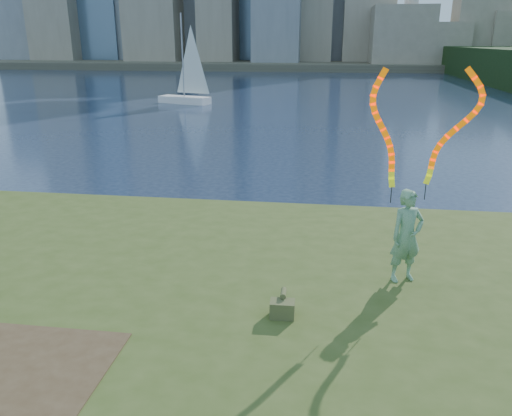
# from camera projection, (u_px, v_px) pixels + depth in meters

# --- Properties ---
(ground) EXTENTS (320.00, 320.00, 0.00)m
(ground) POSITION_uv_depth(u_px,v_px,m) (200.00, 323.00, 9.26)
(ground) COLOR #18243D
(ground) RESTS_ON ground
(grassy_knoll) EXTENTS (20.00, 18.00, 0.80)m
(grassy_knoll) POSITION_uv_depth(u_px,v_px,m) (160.00, 390.00, 7.00)
(grassy_knoll) COLOR #3C4C1B
(grassy_knoll) RESTS_ON ground
(far_shore) EXTENTS (320.00, 40.00, 1.20)m
(far_shore) POSITION_uv_depth(u_px,v_px,m) (317.00, 63.00, 98.18)
(far_shore) COLOR #4C4637
(far_shore) RESTS_ON ground
(woman_with_ribbons) EXTENTS (1.91, 0.89, 4.09)m
(woman_with_ribbons) POSITION_uv_depth(u_px,v_px,m) (409.00, 207.00, 8.78)
(woman_with_ribbons) COLOR #1D6C2F
(woman_with_ribbons) RESTS_ON grassy_knoll
(canvas_bag) EXTENTS (0.40, 0.45, 0.37)m
(canvas_bag) POSITION_uv_depth(u_px,v_px,m) (282.00, 308.00, 7.93)
(canvas_bag) COLOR #454C27
(canvas_bag) RESTS_ON grassy_knoll
(sailboat) EXTENTS (4.60, 2.76, 7.01)m
(sailboat) POSITION_uv_depth(u_px,v_px,m) (186.00, 89.00, 40.58)
(sailboat) COLOR white
(sailboat) RESTS_ON ground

